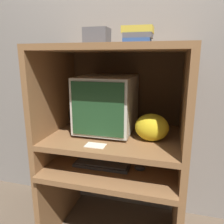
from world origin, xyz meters
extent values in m
cube|color=gray|center=(0.00, 0.73, 1.30)|extent=(6.00, 0.06, 2.60)
cube|color=brown|center=(-0.46, 0.34, 0.31)|extent=(0.04, 0.67, 0.61)
cube|color=brown|center=(0.46, 0.34, 0.31)|extent=(0.04, 0.67, 0.61)
cube|color=brown|center=(0.00, 0.21, 0.59)|extent=(0.88, 0.50, 0.04)
cube|color=brown|center=(-0.46, 0.34, 0.71)|extent=(0.04, 0.67, 0.20)
cube|color=brown|center=(0.46, 0.34, 0.71)|extent=(0.04, 0.67, 0.20)
cube|color=brown|center=(0.00, 0.34, 0.79)|extent=(0.88, 0.67, 0.04)
cube|color=brown|center=(-0.46, 0.34, 1.11)|extent=(0.04, 0.67, 0.60)
cube|color=brown|center=(0.46, 0.34, 1.11)|extent=(0.04, 0.67, 0.60)
cube|color=brown|center=(0.00, 0.34, 1.40)|extent=(0.88, 0.67, 0.04)
cube|color=#48321E|center=(0.00, 0.66, 1.11)|extent=(0.88, 0.01, 0.60)
cylinder|color=beige|center=(-0.08, 0.41, 0.82)|extent=(0.21, 0.21, 0.02)
cube|color=beige|center=(-0.08, 0.41, 1.02)|extent=(0.38, 0.45, 0.38)
cube|color=#1E4223|center=(-0.08, 0.18, 1.02)|extent=(0.35, 0.01, 0.35)
cube|color=#2D2D30|center=(-0.06, 0.23, 0.62)|extent=(0.38, 0.14, 0.02)
cube|color=#474749|center=(-0.06, 0.23, 0.63)|extent=(0.35, 0.11, 0.01)
ellipsoid|color=#28282B|center=(0.20, 0.23, 0.63)|extent=(0.07, 0.05, 0.03)
ellipsoid|color=gold|center=(0.26, 0.29, 0.90)|extent=(0.22, 0.16, 0.18)
cube|color=navy|center=(0.16, 0.23, 1.43)|extent=(0.15, 0.12, 0.03)
cube|color=#4C4C51|center=(0.16, 0.23, 1.46)|extent=(0.16, 0.11, 0.03)
cube|color=gold|center=(0.16, 0.24, 1.49)|extent=(0.18, 0.12, 0.04)
cube|color=beige|center=(-0.07, 0.11, 0.81)|extent=(0.12, 0.08, 0.00)
cube|color=#4C4C51|center=(-0.11, 0.28, 1.47)|extent=(0.15, 0.13, 0.10)
camera|label=1|loc=(0.36, -1.08, 1.34)|focal=35.00mm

